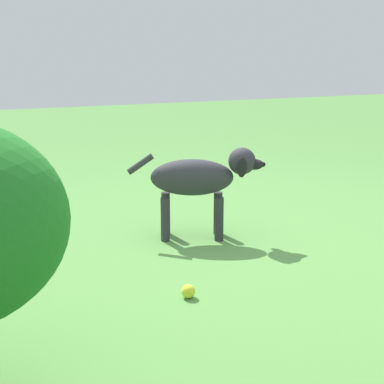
# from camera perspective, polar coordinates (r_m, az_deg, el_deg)

# --- Properties ---
(ground) EXTENTS (14.00, 14.00, 0.00)m
(ground) POSITION_cam_1_polar(r_m,az_deg,el_deg) (3.58, 4.05, -4.64)
(ground) COLOR #548C42
(dog) EXTENTS (0.78, 0.37, 0.55)m
(dog) POSITION_cam_1_polar(r_m,az_deg,el_deg) (3.52, 0.78, 1.27)
(dog) COLOR #2D2D33
(dog) RESTS_ON ground
(tennis_ball_0) EXTENTS (0.07, 0.07, 0.07)m
(tennis_ball_0) POSITION_cam_1_polar(r_m,az_deg,el_deg) (2.82, -0.36, -9.51)
(tennis_ball_0) COLOR yellow
(tennis_ball_0) RESTS_ON ground
(tennis_ball_1) EXTENTS (0.07, 0.07, 0.07)m
(tennis_ball_1) POSITION_cam_1_polar(r_m,az_deg,el_deg) (3.93, -14.30, -2.77)
(tennis_ball_1) COLOR #C4D82D
(tennis_ball_1) RESTS_ON ground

